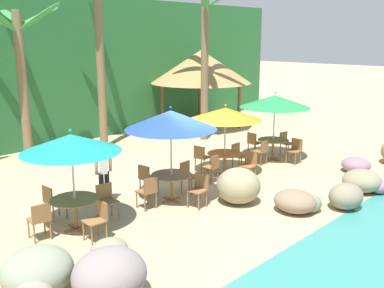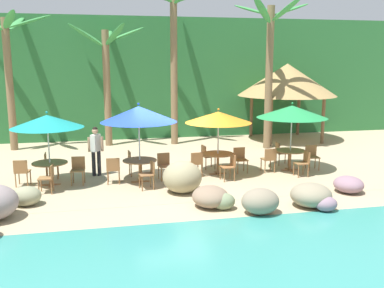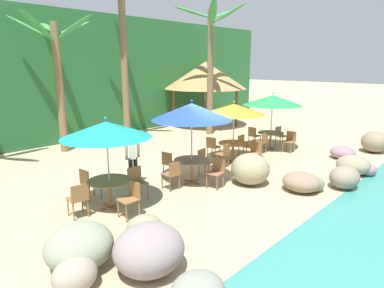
{
  "view_description": "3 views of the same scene",
  "coord_description": "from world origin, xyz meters",
  "px_view_note": "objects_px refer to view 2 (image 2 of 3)",
  "views": [
    {
      "loc": [
        -8.89,
        -8.56,
        4.34
      ],
      "look_at": [
        0.13,
        0.19,
        1.31
      ],
      "focal_mm": 41.73,
      "sensor_mm": 36.0,
      "label": 1
    },
    {
      "loc": [
        -2.32,
        -14.05,
        3.92
      ],
      "look_at": [
        0.67,
        -0.14,
        1.18
      ],
      "focal_mm": 41.06,
      "sensor_mm": 36.0,
      "label": 2
    },
    {
      "loc": [
        -8.42,
        -7.08,
        3.62
      ],
      "look_at": [
        -0.59,
        0.23,
        1.08
      ],
      "focal_mm": 31.82,
      "sensor_mm": 36.0,
      "label": 3
    }
  ],
  "objects_px": {
    "chair_green_left": "(269,158)",
    "palm_tree_nearest": "(8,59)",
    "umbrella_teal": "(47,121)",
    "chair_blue_seaward": "(164,164)",
    "umbrella_orange": "(218,117)",
    "palm_tree_second": "(106,66)",
    "chair_blue_right": "(149,173)",
    "chair_teal_left": "(22,171)",
    "waiter_in_white": "(96,147)",
    "chair_green_seaward": "(312,155)",
    "chair_orange_right": "(230,165)",
    "chair_green_right": "(304,162)",
    "umbrella_blue": "(139,114)",
    "palm_tree_fourth": "(270,53)",
    "palapa_hut": "(287,80)",
    "chair_blue_left": "(113,168)",
    "chair_teal_inland": "(49,164)",
    "dining_table_teal": "(50,166)",
    "chair_green_inland": "(280,152)",
    "dining_table_blue": "(140,164)",
    "chair_teal_right": "(49,176)",
    "dining_table_orange": "(218,157)",
    "chair_blue_inland": "(133,161)",
    "umbrella_green": "(292,112)",
    "palm_tree_third": "(174,47)",
    "chair_orange_seaward": "(240,158)",
    "dining_table_green": "(290,154)",
    "chair_teal_seaward": "(78,168)",
    "chair_orange_inland": "(206,155)"
  },
  "relations": [
    {
      "from": "chair_green_seaward",
      "to": "chair_green_inland",
      "type": "height_order",
      "value": "same"
    },
    {
      "from": "umbrella_teal",
      "to": "chair_orange_right",
      "type": "relative_size",
      "value": 2.72
    },
    {
      "from": "umbrella_blue",
      "to": "chair_green_left",
      "type": "bearing_deg",
      "value": 3.73
    },
    {
      "from": "chair_blue_right",
      "to": "palm_tree_second",
      "type": "height_order",
      "value": "palm_tree_second"
    },
    {
      "from": "chair_teal_left",
      "to": "waiter_in_white",
      "type": "relative_size",
      "value": 0.51
    },
    {
      "from": "chair_teal_inland",
      "to": "chair_blue_seaward",
      "type": "bearing_deg",
      "value": -13.28
    },
    {
      "from": "chair_blue_seaward",
      "to": "umbrella_orange",
      "type": "distance_m",
      "value": 2.43
    },
    {
      "from": "dining_table_teal",
      "to": "chair_blue_right",
      "type": "relative_size",
      "value": 1.26
    },
    {
      "from": "chair_blue_right",
      "to": "dining_table_orange",
      "type": "height_order",
      "value": "chair_blue_right"
    },
    {
      "from": "waiter_in_white",
      "to": "umbrella_blue",
      "type": "bearing_deg",
      "value": -39.37
    },
    {
      "from": "chair_blue_seaward",
      "to": "chair_blue_inland",
      "type": "xyz_separation_m",
      "value": [
        -1.0,
        0.64,
        0.0
      ]
    },
    {
      "from": "chair_green_seaward",
      "to": "palm_tree_second",
      "type": "distance_m",
      "value": 9.94
    },
    {
      "from": "dining_table_blue",
      "to": "palm_tree_fourth",
      "type": "height_order",
      "value": "palm_tree_fourth"
    },
    {
      "from": "dining_table_green",
      "to": "chair_green_right",
      "type": "bearing_deg",
      "value": -82.71
    },
    {
      "from": "umbrella_orange",
      "to": "palapa_hut",
      "type": "relative_size",
      "value": 0.48
    },
    {
      "from": "chair_teal_right",
      "to": "chair_teal_inland",
      "type": "bearing_deg",
      "value": 95.17
    },
    {
      "from": "chair_blue_seaward",
      "to": "dining_table_orange",
      "type": "xyz_separation_m",
      "value": [
        1.91,
        0.24,
        0.1
      ]
    },
    {
      "from": "umbrella_orange",
      "to": "chair_orange_seaward",
      "type": "distance_m",
      "value": 1.71
    },
    {
      "from": "umbrella_green",
      "to": "palm_tree_third",
      "type": "xyz_separation_m",
      "value": [
        -3.18,
        5.93,
        2.35
      ]
    },
    {
      "from": "chair_teal_inland",
      "to": "dining_table_green",
      "type": "height_order",
      "value": "chair_teal_inland"
    },
    {
      "from": "dining_table_teal",
      "to": "chair_blue_seaward",
      "type": "distance_m",
      "value": 3.64
    },
    {
      "from": "chair_blue_seaward",
      "to": "palm_tree_nearest",
      "type": "xyz_separation_m",
      "value": [
        -5.76,
        6.22,
        3.43
      ]
    },
    {
      "from": "chair_green_right",
      "to": "chair_orange_inland",
      "type": "bearing_deg",
      "value": 150.25
    },
    {
      "from": "umbrella_teal",
      "to": "chair_blue_inland",
      "type": "bearing_deg",
      "value": 12.76
    },
    {
      "from": "umbrella_green",
      "to": "chair_teal_right",
      "type": "bearing_deg",
      "value": -172.87
    },
    {
      "from": "umbrella_orange",
      "to": "palm_tree_second",
      "type": "relative_size",
      "value": 0.42
    },
    {
      "from": "chair_teal_left",
      "to": "palm_tree_fourth",
      "type": "xyz_separation_m",
      "value": [
        9.81,
        4.2,
        3.71
      ]
    },
    {
      "from": "umbrella_green",
      "to": "waiter_in_white",
      "type": "xyz_separation_m",
      "value": [
        -6.8,
        0.72,
        -1.14
      ]
    },
    {
      "from": "palapa_hut",
      "to": "chair_blue_seaward",
      "type": "bearing_deg",
      "value": -139.25
    },
    {
      "from": "umbrella_teal",
      "to": "umbrella_green",
      "type": "relative_size",
      "value": 0.95
    },
    {
      "from": "chair_orange_seaward",
      "to": "chair_green_seaward",
      "type": "relative_size",
      "value": 1.0
    },
    {
      "from": "chair_green_left",
      "to": "palm_tree_nearest",
      "type": "distance_m",
      "value": 11.81
    },
    {
      "from": "dining_table_blue",
      "to": "palm_tree_third",
      "type": "height_order",
      "value": "palm_tree_third"
    },
    {
      "from": "chair_teal_inland",
      "to": "chair_blue_left",
      "type": "distance_m",
      "value": 2.36
    },
    {
      "from": "palm_tree_second",
      "to": "palm_tree_third",
      "type": "xyz_separation_m",
      "value": [
        3.06,
        -0.3,
        0.84
      ]
    },
    {
      "from": "chair_teal_seaward",
      "to": "palm_tree_nearest",
      "type": "relative_size",
      "value": 0.15
    },
    {
      "from": "chair_orange_right",
      "to": "chair_green_left",
      "type": "bearing_deg",
      "value": 22.83
    },
    {
      "from": "umbrella_orange",
      "to": "chair_green_left",
      "type": "distance_m",
      "value": 2.36
    },
    {
      "from": "chair_blue_left",
      "to": "waiter_in_white",
      "type": "height_order",
      "value": "waiter_in_white"
    },
    {
      "from": "dining_table_green",
      "to": "palm_tree_second",
      "type": "relative_size",
      "value": 0.2
    },
    {
      "from": "umbrella_teal",
      "to": "dining_table_orange",
      "type": "relative_size",
      "value": 2.15
    },
    {
      "from": "umbrella_blue",
      "to": "dining_table_orange",
      "type": "bearing_deg",
      "value": 9.12
    },
    {
      "from": "umbrella_teal",
      "to": "chair_blue_seaward",
      "type": "xyz_separation_m",
      "value": [
        3.64,
        -0.04,
        -1.53
      ]
    },
    {
      "from": "chair_teal_right",
      "to": "chair_blue_inland",
      "type": "height_order",
      "value": "same"
    },
    {
      "from": "chair_green_inland",
      "to": "palm_tree_nearest",
      "type": "distance_m",
      "value": 12.05
    },
    {
      "from": "chair_green_left",
      "to": "palm_tree_second",
      "type": "xyz_separation_m",
      "value": [
        -5.39,
        6.34,
        3.13
      ]
    },
    {
      "from": "chair_green_right",
      "to": "umbrella_blue",
      "type": "bearing_deg",
      "value": 175.47
    },
    {
      "from": "umbrella_orange",
      "to": "chair_green_inland",
      "type": "xyz_separation_m",
      "value": [
        2.66,
        0.82,
        -1.49
      ]
    },
    {
      "from": "chair_teal_left",
      "to": "palapa_hut",
      "type": "distance_m",
      "value": 13.13
    },
    {
      "from": "chair_teal_seaward",
      "to": "dining_table_blue",
      "type": "distance_m",
      "value": 1.97
    }
  ]
}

